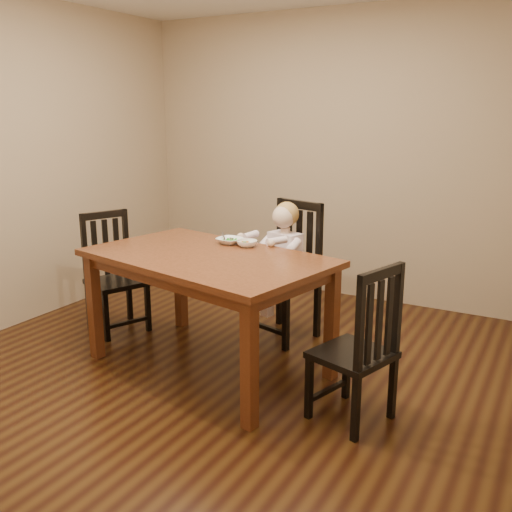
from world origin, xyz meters
The scene contains 9 objects.
room centered at (0.00, 0.00, 1.35)m, with size 4.01×4.01×2.71m.
dining_table centered at (-0.09, -0.05, 0.73)m, with size 1.82×1.30×0.83m.
chair_child centered at (0.13, 0.77, 0.52)m, with size 0.57×0.55×1.09m.
chair_left centered at (-1.19, 0.20, 0.47)m, with size 0.54×0.55×0.98m.
chair_right centered at (1.08, -0.24, 0.46)m, with size 0.50×0.51×0.96m.
toddler centered at (0.11, 0.72, 0.67)m, with size 0.33×0.42×0.57m, color white, non-canonical shape.
bowl_peas centered at (-0.13, 0.31, 0.85)m, with size 0.18×0.18×0.04m, color white.
bowl_veg centered at (0.03, 0.29, 0.85)m, with size 0.15×0.15×0.05m, color white.
fork centered at (-0.17, 0.29, 0.87)m, with size 0.08×0.09×0.04m.
Camera 1 is at (2.04, -3.17, 1.79)m, focal length 40.00 mm.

